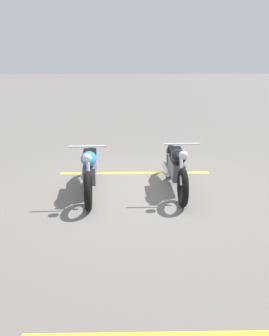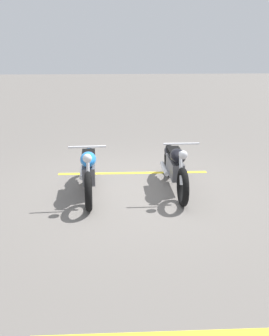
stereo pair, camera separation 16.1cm
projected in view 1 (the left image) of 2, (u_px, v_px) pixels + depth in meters
ground_plane at (133, 188)px, 7.12m from camera, size 60.00×60.00×0.00m
motorcycle_bright_foreground at (90, 168)px, 6.83m from camera, size 2.23×0.62×1.04m
motorcycle_dark_foreground at (176, 165)px, 6.98m from camera, size 2.23×0.62×1.04m
parking_stripe_near at (135, 173)px, 7.95m from camera, size 0.15×3.20×0.01m
parking_stripe_mid at (190, 336)px, 3.49m from camera, size 0.15×3.20×0.01m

